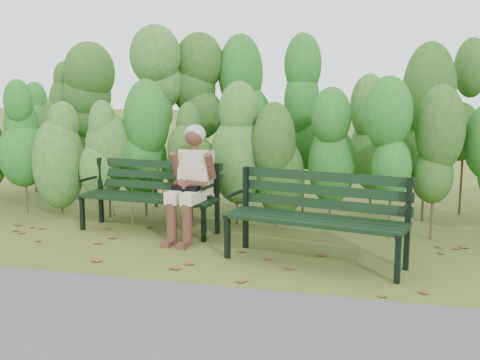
# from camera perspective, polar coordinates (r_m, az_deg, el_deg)

# --- Properties ---
(ground) EXTENTS (80.00, 80.00, 0.00)m
(ground) POSITION_cam_1_polar(r_m,az_deg,el_deg) (5.90, -0.84, -7.74)
(ground) COLOR #404D1F
(footpath) EXTENTS (60.00, 2.50, 0.01)m
(footpath) POSITION_cam_1_polar(r_m,az_deg,el_deg) (3.96, -9.52, -16.60)
(footpath) COLOR #474749
(footpath) RESTS_ON ground
(hedge_band) EXTENTS (11.04, 1.67, 2.42)m
(hedge_band) POSITION_cam_1_polar(r_m,az_deg,el_deg) (7.47, 2.87, 5.65)
(hedge_band) COLOR #47381E
(hedge_band) RESTS_ON ground
(leaf_litter) EXTENTS (5.58, 2.09, 0.01)m
(leaf_litter) POSITION_cam_1_polar(r_m,az_deg,el_deg) (5.85, -4.21, -7.87)
(leaf_litter) COLOR brown
(leaf_litter) RESTS_ON ground
(bench_left) EXTENTS (1.75, 0.72, 0.85)m
(bench_left) POSITION_cam_1_polar(r_m,az_deg,el_deg) (6.95, -8.94, -1.00)
(bench_left) COLOR black
(bench_left) RESTS_ON ground
(bench_right) EXTENTS (1.88, 0.95, 0.90)m
(bench_right) POSITION_cam_1_polar(r_m,az_deg,el_deg) (5.65, 7.90, -3.04)
(bench_right) COLOR black
(bench_right) RESTS_ON ground
(seated_woman) EXTENTS (0.55, 0.81, 1.32)m
(seated_woman) POSITION_cam_1_polar(r_m,az_deg,el_deg) (6.48, -5.01, 0.42)
(seated_woman) COLOR #C1B68F
(seated_woman) RESTS_ON ground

